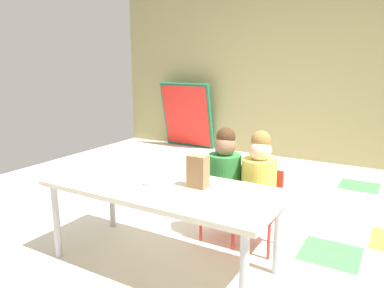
% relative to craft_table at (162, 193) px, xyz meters
% --- Properties ---
extents(ground_plane, '(6.27, 5.43, 0.02)m').
position_rel_craft_table_xyz_m(ground_plane, '(0.11, 0.76, -0.55)').
color(ground_plane, silver).
extents(back_wall, '(6.27, 0.10, 2.64)m').
position_rel_craft_table_xyz_m(back_wall, '(0.11, 3.47, 0.78)').
color(back_wall, tan).
rests_on(back_wall, ground_plane).
extents(craft_table, '(1.63, 0.71, 0.60)m').
position_rel_craft_table_xyz_m(craft_table, '(0.00, 0.00, 0.00)').
color(craft_table, beige).
rests_on(craft_table, ground_plane).
extents(seated_child_near_camera, '(0.33, 0.33, 0.92)m').
position_rel_craft_table_xyz_m(seated_child_near_camera, '(0.20, 0.58, 0.01)').
color(seated_child_near_camera, red).
rests_on(seated_child_near_camera, ground_plane).
extents(seated_child_middle_seat, '(0.32, 0.31, 0.92)m').
position_rel_craft_table_xyz_m(seated_child_middle_seat, '(0.49, 0.58, 0.01)').
color(seated_child_middle_seat, red).
rests_on(seated_child_middle_seat, ground_plane).
extents(folded_activity_table, '(0.90, 0.29, 1.09)m').
position_rel_craft_table_xyz_m(folded_activity_table, '(-1.76, 3.27, -0.00)').
color(folded_activity_table, '#19724C').
rests_on(folded_activity_table, ground_plane).
extents(paper_bag_brown, '(0.13, 0.09, 0.22)m').
position_rel_craft_table_xyz_m(paper_bag_brown, '(0.24, 0.09, 0.16)').
color(paper_bag_brown, '#9E754C').
rests_on(paper_bag_brown, craft_table).
extents(paper_plate_near_edge, '(0.18, 0.18, 0.01)m').
position_rel_craft_table_xyz_m(paper_plate_near_edge, '(-0.07, -0.03, 0.06)').
color(paper_plate_near_edge, white).
rests_on(paper_plate_near_edge, craft_table).
extents(paper_plate_center_table, '(0.18, 0.18, 0.01)m').
position_rel_craft_table_xyz_m(paper_plate_center_table, '(-0.38, 0.01, 0.06)').
color(paper_plate_center_table, white).
rests_on(paper_plate_center_table, craft_table).
extents(donut_powdered_on_plate, '(0.11, 0.11, 0.03)m').
position_rel_craft_table_xyz_m(donut_powdered_on_plate, '(-0.07, -0.03, 0.08)').
color(donut_powdered_on_plate, white).
rests_on(donut_powdered_on_plate, craft_table).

